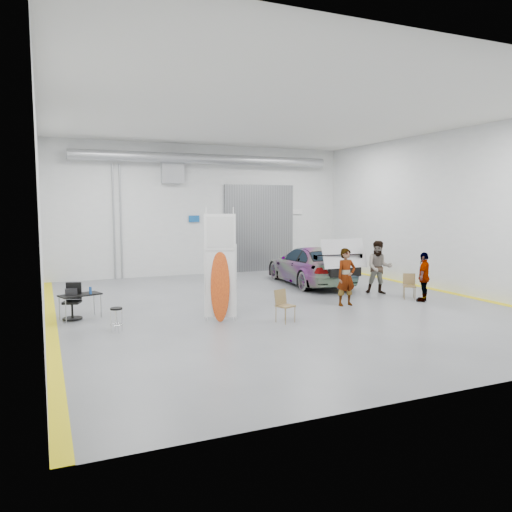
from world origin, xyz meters
name	(u,v)px	position (x,y,z in m)	size (l,w,h in m)	color
ground	(278,305)	(0.00, 0.00, 0.00)	(16.00, 16.00, 0.00)	slate
room_shell	(258,182)	(0.24, 2.22, 4.08)	(14.02, 16.18, 6.01)	silver
sedan_car	(310,265)	(3.09, 3.39, 0.77)	(2.17, 5.32, 1.54)	silver
person_a	(346,277)	(2.01, -0.89, 0.93)	(0.68, 0.45, 1.87)	#9A7B54
person_b	(379,267)	(4.30, 0.43, 0.98)	(0.95, 0.73, 1.95)	teal
person_c	(424,277)	(4.81, -1.34, 0.84)	(0.97, 0.40, 1.68)	brown
surfboard_display	(224,275)	(-2.35, -1.38, 1.30)	(0.85, 0.50, 3.20)	white
folding_chair_near	(285,312)	(-0.84, -2.19, 0.28)	(0.55, 0.58, 0.91)	olive
folding_chair_far	(409,291)	(4.68, -0.78, 0.27)	(0.56, 0.62, 0.87)	olive
shop_stool	(117,320)	(-5.31, -1.44, 0.32)	(0.33, 0.33, 0.64)	black
work_table	(78,294)	(-6.11, 0.55, 0.71)	(1.25, 0.90, 0.92)	#929399
office_chair	(72,304)	(-6.28, 0.54, 0.45)	(0.58, 0.60, 1.03)	black
trunk_lid	(343,251)	(3.09, 0.98, 1.56)	(1.80, 1.09, 0.04)	silver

